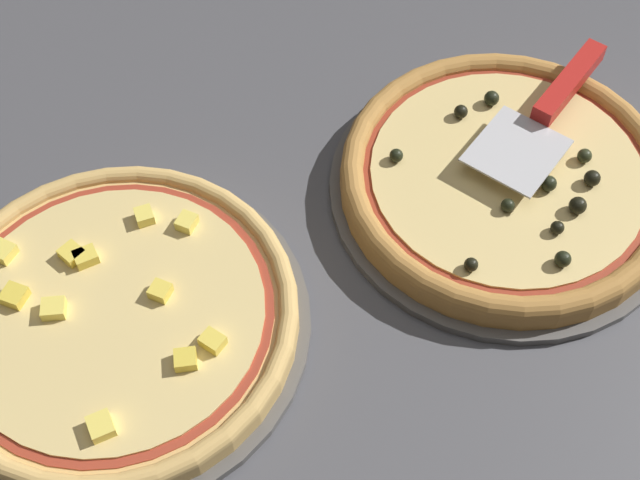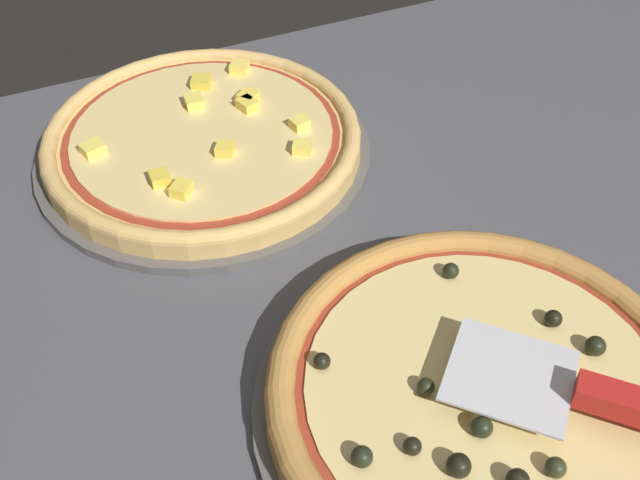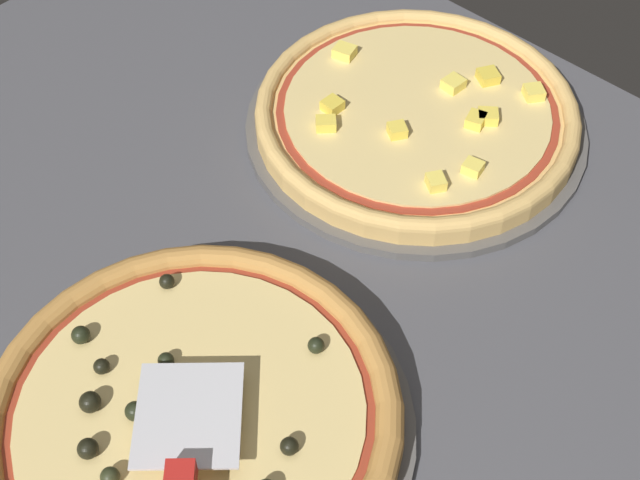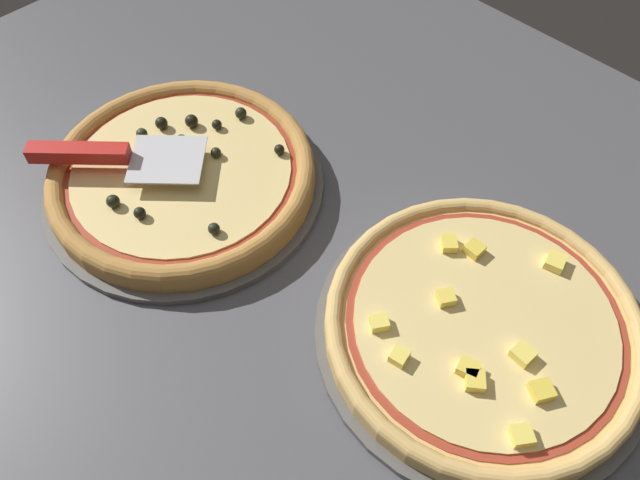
% 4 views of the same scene
% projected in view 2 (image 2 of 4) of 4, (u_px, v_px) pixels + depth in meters
% --- Properties ---
extents(ground_plane, '(1.38, 1.15, 0.04)m').
position_uv_depth(ground_plane, '(507.00, 353.00, 0.67)').
color(ground_plane, '#4C4C51').
extents(pizza_pan_front, '(0.37, 0.37, 0.01)m').
position_uv_depth(pizza_pan_front, '(481.00, 407.00, 0.60)').
color(pizza_pan_front, '#565451').
rests_on(pizza_pan_front, ground_plane).
extents(pizza_front, '(0.35, 0.35, 0.04)m').
position_uv_depth(pizza_front, '(485.00, 392.00, 0.58)').
color(pizza_front, '#B77F3D').
rests_on(pizza_front, pizza_pan_front).
extents(pizza_pan_back, '(0.37, 0.37, 0.01)m').
position_uv_depth(pizza_pan_back, '(205.00, 152.00, 0.84)').
color(pizza_pan_back, '#565451').
rests_on(pizza_pan_back, ground_plane).
extents(pizza_back, '(0.35, 0.35, 0.03)m').
position_uv_depth(pizza_back, '(203.00, 138.00, 0.82)').
color(pizza_back, '#DBAD60').
rests_on(pizza_back, pizza_pan_back).
extents(serving_spatula, '(0.19, 0.19, 0.02)m').
position_uv_depth(serving_spatula, '(626.00, 405.00, 0.54)').
color(serving_spatula, silver).
rests_on(serving_spatula, pizza_front).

